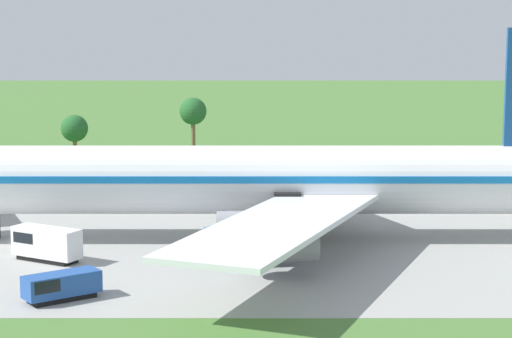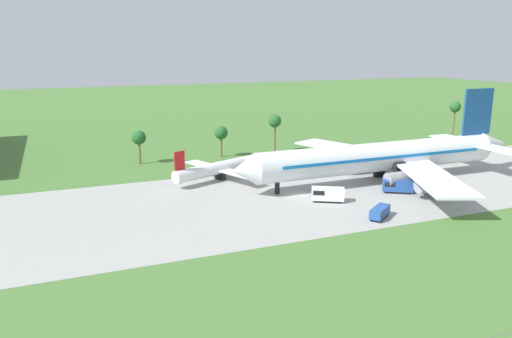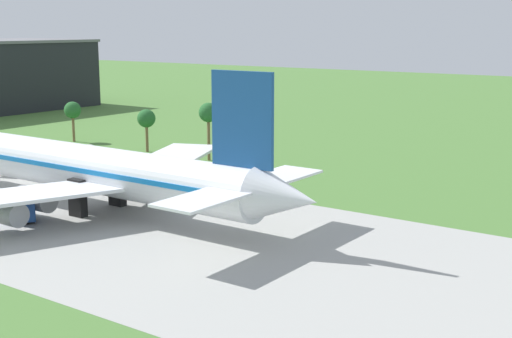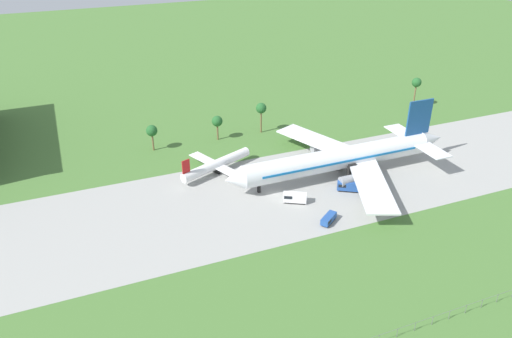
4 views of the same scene
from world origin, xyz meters
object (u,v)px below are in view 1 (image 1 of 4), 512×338
baggage_tug (46,243)px  catering_van (60,286)px  jet_airliner (275,180)px  fuel_truck (239,244)px

baggage_tug → catering_van: (3.66, -11.81, -0.44)m
jet_airliner → fuel_truck: jet_airliner is taller
jet_airliner → catering_van: bearing=-128.0°
baggage_tug → fuel_truck: (16.32, -0.05, -0.06)m
fuel_truck → baggage_tug: bearing=179.8°
jet_airliner → baggage_tug: (-19.55, -8.52, -4.03)m
baggage_tug → catering_van: baggage_tug is taller
jet_airliner → baggage_tug: 21.70m
baggage_tug → catering_van: bearing=-72.8°
jet_airliner → baggage_tug: jet_airliner is taller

